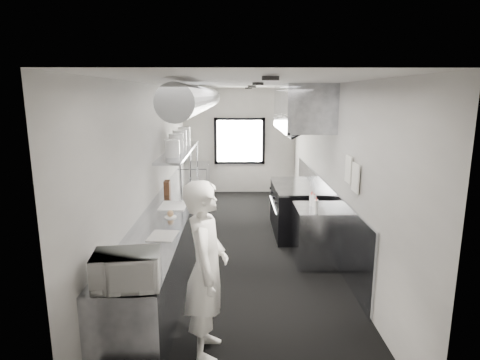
{
  "coord_description": "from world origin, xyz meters",
  "views": [
    {
      "loc": [
        -0.12,
        -6.68,
        2.63
      ],
      "look_at": [
        -0.04,
        -0.2,
        1.23
      ],
      "focal_mm": 29.9,
      "sensor_mm": 36.0,
      "label": 1
    }
  ],
  "objects_px": {
    "deli_tub_a": "(120,261)",
    "plate_stack_d": "(184,136)",
    "prep_counter": "(172,231)",
    "knife_block": "(167,187)",
    "squeeze_bottle_b": "(316,205)",
    "line_cook": "(206,270)",
    "plate_stack_a": "(172,148)",
    "plate_stack_c": "(180,140)",
    "microwave": "(127,270)",
    "range": "(295,209)",
    "plate_stack_b": "(176,143)",
    "squeeze_bottle_d": "(311,200)",
    "squeeze_bottle_e": "(312,198)",
    "exhaust_hood": "(302,108)",
    "squeeze_bottle_c": "(314,201)",
    "cutting_board": "(173,206)",
    "far_work_table": "(195,182)",
    "bottle_station": "(315,235)",
    "small_plate": "(171,217)",
    "deli_tub_b": "(130,254)",
    "pass_shelf": "(180,152)",
    "squeeze_bottle_a": "(316,207)"
  },
  "relations": [
    {
      "from": "deli_tub_a",
      "to": "plate_stack_d",
      "type": "xyz_separation_m",
      "value": [
        0.13,
        4.5,
        0.82
      ]
    },
    {
      "from": "prep_counter",
      "to": "knife_block",
      "type": "height_order",
      "value": "knife_block"
    },
    {
      "from": "deli_tub_a",
      "to": "squeeze_bottle_b",
      "type": "relative_size",
      "value": 0.74
    },
    {
      "from": "line_cook",
      "to": "knife_block",
      "type": "relative_size",
      "value": 7.77
    },
    {
      "from": "plate_stack_a",
      "to": "plate_stack_d",
      "type": "xyz_separation_m",
      "value": [
        0.02,
        1.52,
        0.05
      ]
    },
    {
      "from": "plate_stack_c",
      "to": "squeeze_bottle_b",
      "type": "relative_size",
      "value": 2.24
    },
    {
      "from": "microwave",
      "to": "deli_tub_a",
      "type": "bearing_deg",
      "value": 106.25
    },
    {
      "from": "range",
      "to": "plate_stack_b",
      "type": "xyz_separation_m",
      "value": [
        -2.25,
        -0.01,
        1.27
      ]
    },
    {
      "from": "squeeze_bottle_d",
      "to": "squeeze_bottle_e",
      "type": "distance_m",
      "value": 0.17
    },
    {
      "from": "knife_block",
      "to": "plate_stack_b",
      "type": "bearing_deg",
      "value": 74.53
    },
    {
      "from": "plate_stack_a",
      "to": "squeeze_bottle_b",
      "type": "distance_m",
      "value": 2.62
    },
    {
      "from": "exhaust_hood",
      "to": "plate_stack_a",
      "type": "relative_size",
      "value": 7.35
    },
    {
      "from": "knife_block",
      "to": "squeeze_bottle_d",
      "type": "relative_size",
      "value": 1.32
    },
    {
      "from": "deli_tub_a",
      "to": "squeeze_bottle_c",
      "type": "height_order",
      "value": "squeeze_bottle_c"
    },
    {
      "from": "prep_counter",
      "to": "cutting_board",
      "type": "bearing_deg",
      "value": -63.46
    },
    {
      "from": "far_work_table",
      "to": "squeeze_bottle_e",
      "type": "distance_m",
      "value": 4.31
    },
    {
      "from": "far_work_table",
      "to": "line_cook",
      "type": "distance_m",
      "value": 6.23
    },
    {
      "from": "prep_counter",
      "to": "plate_stack_d",
      "type": "xyz_separation_m",
      "value": [
        -0.03,
        2.18,
        1.32
      ]
    },
    {
      "from": "bottle_station",
      "to": "squeeze_bottle_b",
      "type": "xyz_separation_m",
      "value": [
        -0.04,
        -0.14,
        0.53
      ]
    },
    {
      "from": "prep_counter",
      "to": "small_plate",
      "type": "height_order",
      "value": "small_plate"
    },
    {
      "from": "exhaust_hood",
      "to": "far_work_table",
      "type": "height_order",
      "value": "exhaust_hood"
    },
    {
      "from": "plate_stack_a",
      "to": "plate_stack_c",
      "type": "xyz_separation_m",
      "value": [
        0.01,
        0.9,
        0.04
      ]
    },
    {
      "from": "deli_tub_a",
      "to": "plate_stack_b",
      "type": "distance_m",
      "value": 3.6
    },
    {
      "from": "deli_tub_b",
      "to": "bottle_station",
      "type": "bearing_deg",
      "value": 38.86
    },
    {
      "from": "prep_counter",
      "to": "line_cook",
      "type": "bearing_deg",
      "value": -73.33
    },
    {
      "from": "exhaust_hood",
      "to": "line_cook",
      "type": "xyz_separation_m",
      "value": [
        -1.51,
        -3.67,
        -1.47
      ]
    },
    {
      "from": "plate_stack_b",
      "to": "cutting_board",
      "type": "bearing_deg",
      "value": -85.23
    },
    {
      "from": "small_plate",
      "to": "plate_stack_b",
      "type": "bearing_deg",
      "value": 94.86
    },
    {
      "from": "pass_shelf",
      "to": "knife_block",
      "type": "relative_size",
      "value": 12.73
    },
    {
      "from": "cutting_board",
      "to": "prep_counter",
      "type": "bearing_deg",
      "value": 116.54
    },
    {
      "from": "far_work_table",
      "to": "squeeze_bottle_d",
      "type": "distance_m",
      "value": 4.43
    },
    {
      "from": "bottle_station",
      "to": "squeeze_bottle_d",
      "type": "height_order",
      "value": "squeeze_bottle_d"
    },
    {
      "from": "exhaust_hood",
      "to": "plate_stack_d",
      "type": "relative_size",
      "value": 5.61
    },
    {
      "from": "bottle_station",
      "to": "squeeze_bottle_d",
      "type": "relative_size",
      "value": 5.05
    },
    {
      "from": "line_cook",
      "to": "far_work_table",
      "type": "bearing_deg",
      "value": 8.03
    },
    {
      "from": "plate_stack_b",
      "to": "squeeze_bottle_b",
      "type": "bearing_deg",
      "value": -33.41
    },
    {
      "from": "prep_counter",
      "to": "line_cook",
      "type": "height_order",
      "value": "line_cook"
    },
    {
      "from": "exhaust_hood",
      "to": "squeeze_bottle_d",
      "type": "distance_m",
      "value": 1.9
    },
    {
      "from": "plate_stack_c",
      "to": "cutting_board",
      "type": "bearing_deg",
      "value": -86.77
    },
    {
      "from": "microwave",
      "to": "squeeze_bottle_c",
      "type": "bearing_deg",
      "value": 42.76
    },
    {
      "from": "plate_stack_b",
      "to": "deli_tub_b",
      "type": "bearing_deg",
      "value": -90.81
    },
    {
      "from": "line_cook",
      "to": "plate_stack_b",
      "type": "height_order",
      "value": "plate_stack_b"
    },
    {
      "from": "squeeze_bottle_a",
      "to": "microwave",
      "type": "bearing_deg",
      "value": -133.73
    },
    {
      "from": "range",
      "to": "plate_stack_d",
      "type": "relative_size",
      "value": 4.08
    },
    {
      "from": "line_cook",
      "to": "plate_stack_b",
      "type": "xyz_separation_m",
      "value": [
        -0.8,
        3.66,
        0.83
      ]
    },
    {
      "from": "deli_tub_b",
      "to": "plate_stack_b",
      "type": "xyz_separation_m",
      "value": [
        0.05,
        3.33,
        0.8
      ]
    },
    {
      "from": "line_cook",
      "to": "plate_stack_a",
      "type": "relative_size",
      "value": 6.12
    },
    {
      "from": "squeeze_bottle_e",
      "to": "knife_block",
      "type": "bearing_deg",
      "value": 165.75
    },
    {
      "from": "exhaust_hood",
      "to": "range",
      "type": "height_order",
      "value": "exhaust_hood"
    },
    {
      "from": "far_work_table",
      "to": "squeeze_bottle_c",
      "type": "xyz_separation_m",
      "value": [
        2.26,
        -3.86,
        0.54
      ]
    }
  ]
}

